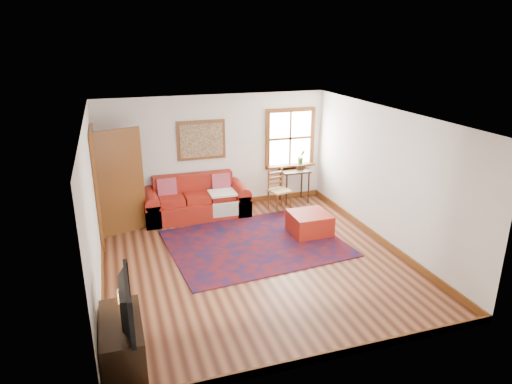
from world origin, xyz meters
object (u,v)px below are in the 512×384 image
object	(u,v)px
side_table	(295,175)
ladder_back_chair	(278,189)
red_ottoman	(309,223)
red_leather_sofa	(196,203)
media_cabinet	(123,342)

from	to	relation	value
side_table	ladder_back_chair	distance (m)	0.65
side_table	ladder_back_chair	bearing A→B (deg)	-146.55
red_ottoman	ladder_back_chair	distance (m)	1.44
red_ottoman	side_table	world-z (taller)	side_table
red_leather_sofa	media_cabinet	world-z (taller)	red_leather_sofa
red_ottoman	ladder_back_chair	bearing A→B (deg)	95.18
ladder_back_chair	media_cabinet	xyz separation A→B (m)	(-3.50, -4.16, -0.19)
red_leather_sofa	side_table	size ratio (longest dim) A/B	2.87
red_leather_sofa	ladder_back_chair	bearing A→B (deg)	-6.25
red_leather_sofa	media_cabinet	distance (m)	4.68
side_table	media_cabinet	world-z (taller)	side_table
red_ottoman	media_cabinet	xyz separation A→B (m)	(-3.63, -2.75, 0.08)
side_table	red_ottoman	bearing A→B (deg)	-102.93
red_leather_sofa	ladder_back_chair	world-z (taller)	ladder_back_chair
red_leather_sofa	red_ottoman	size ratio (longest dim) A/B	2.99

